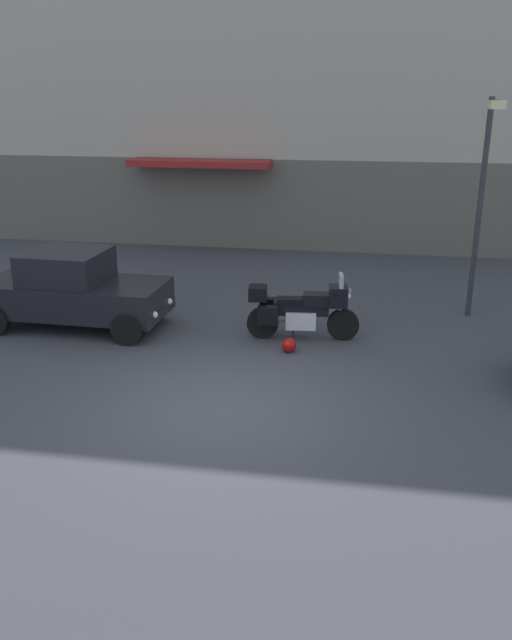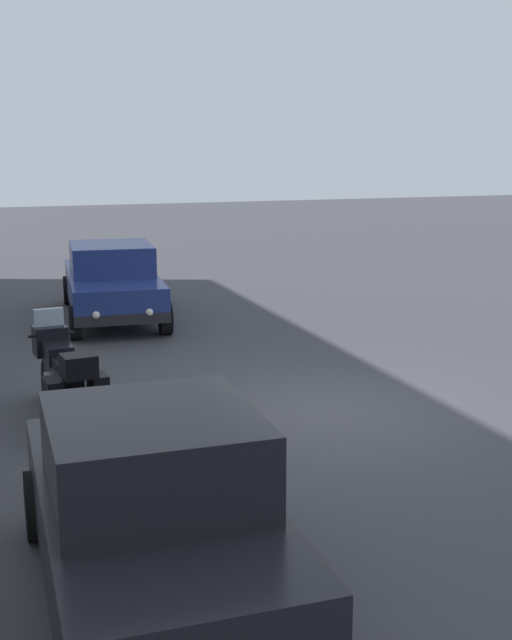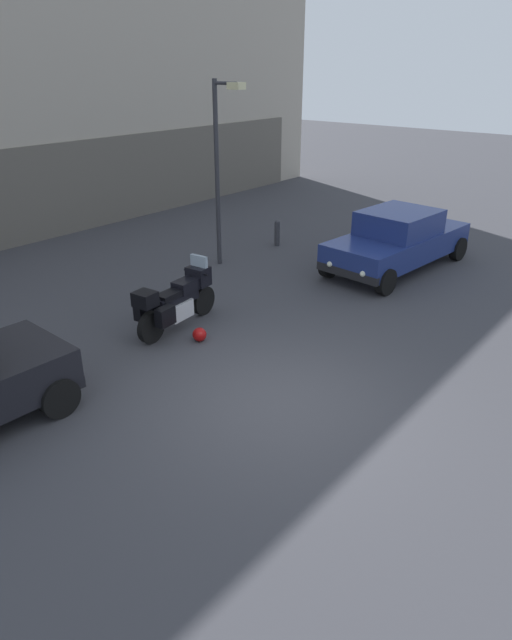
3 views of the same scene
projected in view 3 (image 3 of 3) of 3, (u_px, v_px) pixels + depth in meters
name	position (u px, v px, depth m)	size (l,w,h in m)	color
ground_plane	(282.00, 403.00, 9.03)	(80.00, 80.00, 0.00)	#38383D
motorcycle	(176.00, 300.00, 11.32)	(2.26, 0.85, 1.36)	black
helmet	(199.00, 334.00, 10.98)	(0.28, 0.28, 0.28)	#990C0C
car_sedan_far	(398.00, 240.00, 14.61)	(4.68, 2.27, 1.56)	navy
streetlamp_curbside	(221.00, 157.00, 14.02)	(0.28, 0.94, 4.66)	#2D2D33
bollard_curbside	(277.00, 232.00, 16.61)	(0.16, 0.16, 0.78)	#333338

